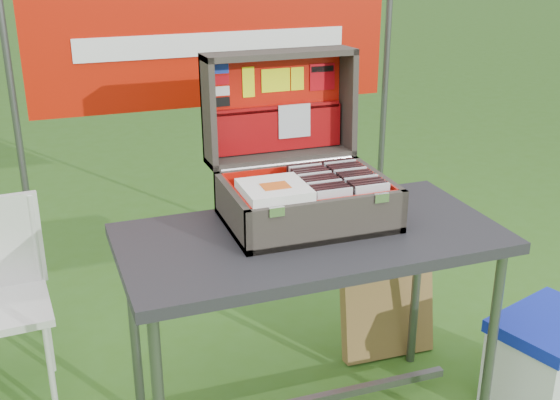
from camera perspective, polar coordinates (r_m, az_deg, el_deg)
name	(u,v)px	position (r m, az deg, el deg)	size (l,w,h in m)	color
table	(309,336)	(2.57, 2.39, -10.96)	(1.29, 0.65, 0.81)	#242427
table_top	(311,238)	(2.38, 2.53, -3.14)	(1.29, 0.65, 0.04)	#242427
table_leg_fr	(491,349)	(2.64, 16.77, -11.52)	(0.04, 0.04, 0.77)	#59595B
table_leg_bl	(135,332)	(2.68, -11.73, -10.48)	(0.04, 0.04, 0.77)	#59595B
table_leg_br	(416,282)	(3.01, 11.02, -6.59)	(0.04, 0.04, 0.77)	#59595B
suitcase	(302,142)	(2.42, 1.77, 4.73)	(0.56, 0.56, 0.55)	#4F473D
suitcase_base_bottom	(307,219)	(2.46, 2.20, -1.55)	(0.56, 0.40, 0.02)	#4F473D
suitcase_base_wall_front	(329,222)	(2.27, 3.97, -1.81)	(0.56, 0.02, 0.15)	#4F473D
suitcase_base_wall_back	(288,184)	(2.60, 0.70, 1.30)	(0.56, 0.02, 0.15)	#4F473D
suitcase_base_wall_left	(232,212)	(2.36, -3.93, -0.95)	(0.02, 0.40, 0.15)	#4F473D
suitcase_base_wall_right	(377,193)	(2.54, 7.92, 0.59)	(0.02, 0.40, 0.15)	#4F473D
suitcase_liner_floor	(307,215)	(2.45, 2.20, -1.25)	(0.52, 0.36, 0.01)	red
suitcase_latch_left	(277,212)	(2.18, -0.27, -0.96)	(0.05, 0.01, 0.03)	silver
suitcase_latch_right	(382,198)	(2.31, 8.25, 0.18)	(0.05, 0.01, 0.03)	silver
suitcase_hinge	(288,164)	(2.59, 0.62, 2.95)	(0.02, 0.02, 0.51)	silver
suitcase_lid_back	(274,103)	(2.67, -0.46, 7.88)	(0.56, 0.40, 0.02)	#4F473D
suitcase_lid_rim_far	(279,54)	(2.58, -0.06, 11.78)	(0.56, 0.02, 0.15)	#4F473D
suitcase_lid_rim_near	(281,156)	(2.65, 0.06, 3.60)	(0.56, 0.02, 0.15)	#4F473D
suitcase_lid_rim_left	(209,112)	(2.53, -5.83, 7.11)	(0.02, 0.40, 0.15)	#4F473D
suitcase_lid_rim_right	(347,101)	(2.71, 5.48, 8.04)	(0.02, 0.40, 0.15)	#4F473D
suitcase_lid_liner	(276,104)	(2.66, -0.36, 7.83)	(0.52, 0.35, 0.01)	red
suitcase_liner_wall_front	(327,217)	(2.28, 3.83, -1.43)	(0.52, 0.01, 0.13)	red
suitcase_liner_wall_back	(290,183)	(2.59, 0.80, 1.43)	(0.52, 0.01, 0.13)	red
suitcase_liner_wall_left	(236,208)	(2.36, -3.60, -0.66)	(0.01, 0.36, 0.13)	red
suitcase_liner_wall_right	(374,190)	(2.53, 7.65, 0.78)	(0.01, 0.36, 0.13)	red
suitcase_lid_pocket	(278,129)	(2.66, -0.19, 5.77)	(0.50, 0.16, 0.03)	maroon
suitcase_pocket_edge	(278,108)	(2.63, -0.18, 7.45)	(0.49, 0.02, 0.02)	maroon
suitcase_pocket_cd	(294,121)	(2.65, 1.17, 6.44)	(0.13, 0.13, 0.01)	silver
lid_sticker_cc_a	(221,69)	(2.57, -4.81, 10.58)	(0.06, 0.03, 0.00)	#1933B2
lid_sticker_cc_b	(222,80)	(2.57, -4.77, 9.70)	(0.06, 0.03, 0.00)	red
lid_sticker_cc_c	(222,91)	(2.58, -4.73, 8.82)	(0.06, 0.03, 0.00)	white
lid_sticker_cc_d	(223,102)	(2.59, -4.69, 7.95)	(0.06, 0.03, 0.00)	black
lid_card_neon_tall	(248,82)	(2.60, -2.58, 9.54)	(0.05, 0.11, 0.00)	#EFFE0F
lid_card_neon_main	(276,80)	(2.63, -0.35, 9.71)	(0.11, 0.09, 0.00)	#EFFE0F
lid_card_neon_small	(297,79)	(2.66, 1.42, 9.83)	(0.05, 0.09, 0.00)	#EFFE0F
lid_sticker_band	(322,77)	(2.70, 3.45, 9.95)	(0.10, 0.10, 0.00)	red
lid_sticker_band_bar	(322,69)	(2.69, 3.46, 10.58)	(0.09, 0.02, 0.00)	black
cd_left_0	(334,210)	(2.31, 4.44, -0.81)	(0.12, 0.01, 0.14)	silver
cd_left_1	(332,208)	(2.33, 4.22, -0.62)	(0.12, 0.01, 0.14)	black
cd_left_2	(329,205)	(2.34, 4.01, -0.43)	(0.12, 0.01, 0.14)	black
cd_left_3	(326,203)	(2.36, 3.80, -0.24)	(0.12, 0.01, 0.14)	black
cd_left_4	(324,201)	(2.38, 3.59, -0.06)	(0.12, 0.01, 0.14)	silver
cd_left_5	(321,198)	(2.40, 3.39, 0.13)	(0.12, 0.01, 0.14)	black
cd_left_6	(319,196)	(2.42, 3.19, 0.31)	(0.12, 0.01, 0.14)	black
cd_left_7	(317,194)	(2.44, 2.99, 0.48)	(0.12, 0.01, 0.14)	black
cd_left_8	(314,192)	(2.46, 2.80, 0.66)	(0.12, 0.01, 0.14)	silver
cd_left_9	(312,190)	(2.48, 2.61, 0.83)	(0.12, 0.01, 0.14)	black
cd_left_10	(310,188)	(2.50, 2.42, 0.99)	(0.12, 0.01, 0.14)	black
cd_left_11	(307,186)	(2.52, 2.23, 1.16)	(0.12, 0.01, 0.14)	black
cd_left_12	(305,184)	(2.54, 2.05, 1.32)	(0.12, 0.01, 0.14)	silver
cd_left_13	(303,182)	(2.56, 1.87, 1.48)	(0.12, 0.01, 0.14)	black
cd_right_0	(372,205)	(2.36, 7.46, -0.40)	(0.12, 0.01, 0.14)	silver
cd_right_1	(369,203)	(2.38, 7.23, -0.21)	(0.12, 0.01, 0.14)	black
cd_right_2	(366,200)	(2.40, 7.00, -0.03)	(0.12, 0.01, 0.14)	black
cd_right_3	(363,198)	(2.42, 6.77, 0.15)	(0.12, 0.01, 0.14)	black
cd_right_4	(360,196)	(2.44, 6.54, 0.33)	(0.12, 0.01, 0.14)	silver
cd_right_5	(358,194)	(2.45, 6.32, 0.50)	(0.12, 0.01, 0.14)	black
cd_right_6	(355,192)	(2.47, 6.10, 0.68)	(0.12, 0.01, 0.14)	black
cd_right_7	(352,190)	(2.49, 5.89, 0.85)	(0.12, 0.01, 0.14)	black
cd_right_8	(350,188)	(2.51, 5.68, 1.01)	(0.12, 0.01, 0.14)	silver
cd_right_9	(347,186)	(2.53, 5.47, 1.18)	(0.12, 0.01, 0.14)	black
cd_right_10	(344,184)	(2.55, 5.26, 1.34)	(0.12, 0.01, 0.14)	black
cd_right_11	(342,182)	(2.57, 5.06, 1.50)	(0.12, 0.01, 0.14)	black
cd_right_12	(340,180)	(2.59, 4.86, 1.66)	(0.12, 0.01, 0.14)	silver
cd_right_13	(337,178)	(2.61, 4.67, 1.82)	(0.12, 0.01, 0.14)	black
songbook_0	(274,193)	(2.29, -0.46, 0.57)	(0.21, 0.21, 0.01)	white
songbook_1	(274,192)	(2.29, -0.46, 0.68)	(0.21, 0.21, 0.01)	white
songbook_2	(274,190)	(2.29, -0.46, 0.80)	(0.21, 0.21, 0.01)	white
songbook_3	(274,189)	(2.29, -0.46, 0.92)	(0.21, 0.21, 0.01)	white
songbook_4	(274,187)	(2.29, -0.47, 1.03)	(0.21, 0.21, 0.01)	white
songbook_5	(274,186)	(2.29, -0.47, 1.15)	(0.21, 0.21, 0.01)	white
songbook_graphic	(275,186)	(2.28, -0.38, 1.16)	(0.09, 0.07, 0.00)	#D85919
cooler	(546,362)	(3.00, 20.83, -12.17)	(0.43, 0.33, 0.38)	white
cooler_body	(545,367)	(3.01, 20.77, -12.58)	(0.41, 0.31, 0.33)	white
cooler_lid	(552,325)	(2.91, 21.26, -9.46)	(0.43, 0.33, 0.05)	#1124B5
chair	(0,312)	(2.91, -21.78, -8.44)	(0.37, 0.40, 0.81)	silver
chair_seat	(0,310)	(2.91, -21.80, -8.29)	(0.37, 0.37, 0.03)	silver
chair_leg_fr	(51,370)	(2.87, -18.13, -13.01)	(0.02, 0.02, 0.41)	silver
chair_leg_br	(48,329)	(3.14, -18.36, -9.90)	(0.02, 0.02, 0.41)	silver
chair_upright_right	(36,240)	(2.97, -19.25, -3.10)	(0.02, 0.02, 0.39)	silver
cardboard_box	(387,308)	(3.14, 8.69, -8.71)	(0.41, 0.07, 0.43)	#A17B3E
banner_post_left	(22,161)	(3.16, -20.25, 2.98)	(0.03, 0.03, 1.70)	#59595B
banner_post_right	(383,126)	(3.54, 8.35, 5.97)	(0.03, 0.03, 1.70)	#59595B
banner	(214,44)	(3.14, -5.38, 12.55)	(1.60, 0.01, 0.55)	#AA1203
banner_text	(215,44)	(3.13, -5.32, 12.52)	(1.20, 0.00, 0.10)	white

